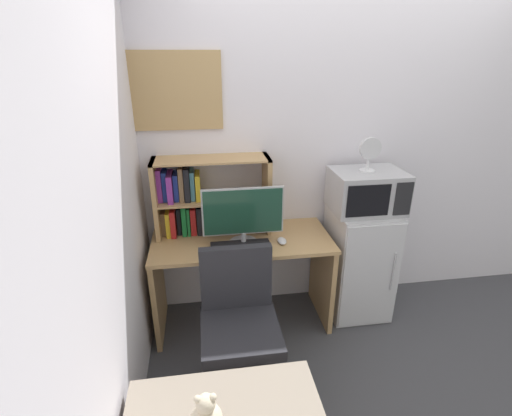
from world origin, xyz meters
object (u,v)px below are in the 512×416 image
(teddy_bear, at_px, (207,416))
(wall_corkboard, at_px, (163,91))
(mini_fridge, at_px, (358,261))
(keyboard, at_px, (241,246))
(computer_mouse, at_px, (282,241))
(microwave, at_px, (367,191))
(desk_fan, at_px, (370,153))
(hutch_bookshelf, at_px, (194,196))
(monitor, at_px, (243,215))
(desk_chair, at_px, (239,333))

(teddy_bear, xyz_separation_m, wall_corkboard, (-0.19, 1.58, 1.16))
(mini_fridge, distance_m, wall_corkboard, 1.95)
(keyboard, height_order, computer_mouse, computer_mouse)
(teddy_bear, distance_m, wall_corkboard, 1.97)
(microwave, xyz_separation_m, desk_fan, (-0.02, -0.01, 0.29))
(keyboard, relative_size, microwave, 0.81)
(keyboard, xyz_separation_m, mini_fridge, (0.96, 0.16, -0.30))
(hutch_bookshelf, bearing_deg, mini_fridge, -6.58)
(keyboard, bearing_deg, mini_fridge, 9.30)
(monitor, height_order, wall_corkboard, wall_corkboard)
(teddy_bear, bearing_deg, wall_corkboard, 96.90)
(desk_fan, height_order, desk_chair, desk_fan)
(computer_mouse, height_order, teddy_bear, computer_mouse)
(hutch_bookshelf, relative_size, computer_mouse, 7.86)
(desk_fan, bearing_deg, computer_mouse, -168.67)
(hutch_bookshelf, height_order, desk_fan, desk_fan)
(desk_chair, bearing_deg, monitor, 79.98)
(hutch_bookshelf, bearing_deg, keyboard, -44.92)
(desk_chair, bearing_deg, desk_fan, 31.05)
(keyboard, distance_m, mini_fridge, 1.02)
(computer_mouse, bearing_deg, wall_corkboard, 153.41)
(hutch_bookshelf, relative_size, desk_fan, 3.35)
(monitor, xyz_separation_m, desk_fan, (0.92, 0.10, 0.38))
(hutch_bookshelf, xyz_separation_m, computer_mouse, (0.60, -0.28, -0.27))
(monitor, relative_size, microwave, 1.10)
(monitor, xyz_separation_m, microwave, (0.94, 0.10, 0.08))
(monitor, distance_m, keyboard, 0.22)
(desk_fan, distance_m, teddy_bear, 1.95)
(hutch_bookshelf, distance_m, monitor, 0.42)
(monitor, bearing_deg, hutch_bookshelf, 143.31)
(keyboard, relative_size, desk_fan, 1.67)
(keyboard, xyz_separation_m, wall_corkboard, (-0.47, 0.41, 1.01))
(computer_mouse, relative_size, wall_corkboard, 0.13)
(keyboard, relative_size, wall_corkboard, 0.53)
(microwave, relative_size, teddy_bear, 2.53)
(monitor, xyz_separation_m, wall_corkboard, (-0.49, 0.35, 0.79))
(monitor, bearing_deg, mini_fridge, 6.15)
(computer_mouse, xyz_separation_m, microwave, (0.66, 0.14, 0.30))
(computer_mouse, distance_m, desk_chair, 0.70)
(mini_fridge, bearing_deg, hutch_bookshelf, 173.42)
(microwave, height_order, teddy_bear, microwave)
(keyboard, height_order, desk_fan, desk_fan)
(mini_fridge, bearing_deg, monitor, -173.85)
(computer_mouse, relative_size, mini_fridge, 0.12)
(teddy_bear, bearing_deg, hutch_bookshelf, 91.15)
(monitor, height_order, microwave, microwave)
(monitor, height_order, mini_fridge, monitor)
(hutch_bookshelf, distance_m, desk_fan, 1.30)
(computer_mouse, bearing_deg, keyboard, -175.12)
(hutch_bookshelf, distance_m, wall_corkboard, 0.76)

